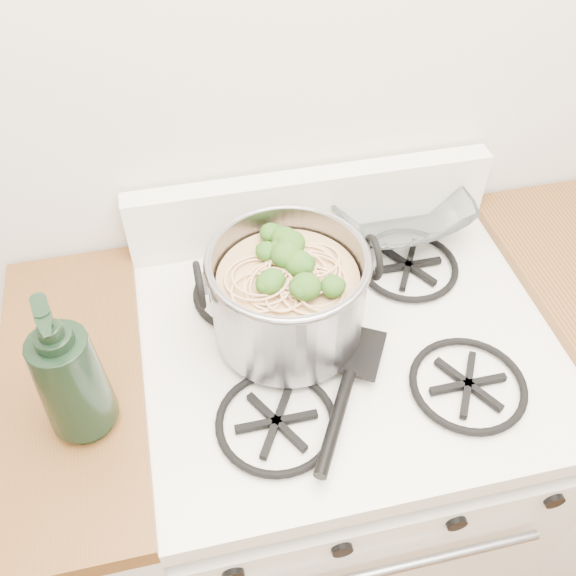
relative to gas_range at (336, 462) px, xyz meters
The scene contains 6 objects.
gas_range is the anchor object (origin of this frame).
counter_left 0.51m from the gas_range, behind, with size 0.25×0.65×0.92m.
stock_pot 0.59m from the gas_range, 161.33° to the left, with size 0.31×0.28×0.19m.
spatula 0.50m from the gas_range, 93.33° to the right, with size 0.29×0.31×0.02m, color black, non-canonical shape.
glass_bowl 0.60m from the gas_range, 56.86° to the left, with size 0.12×0.12×0.03m, color white.
bottle 0.79m from the gas_range, behind, with size 0.11×0.11×0.29m, color black.
Camera 1 is at (-0.28, 0.56, 1.84)m, focal length 40.00 mm.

